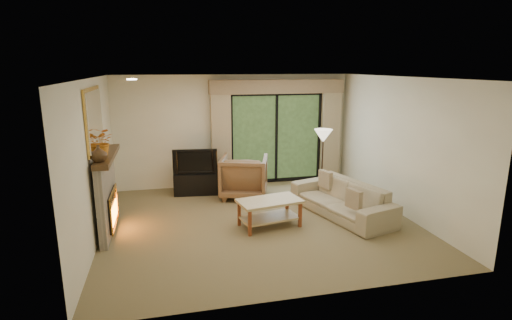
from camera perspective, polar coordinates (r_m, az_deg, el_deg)
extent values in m
plane|color=olive|center=(7.41, 0.53, -8.83)|extent=(5.50, 5.50, 0.00)
plane|color=white|center=(6.86, 0.58, 11.70)|extent=(5.50, 5.50, 0.00)
plane|color=beige|center=(9.43, -3.04, 4.19)|extent=(5.00, 0.00, 5.00)
plane|color=beige|center=(4.71, 7.78, -5.30)|extent=(5.00, 0.00, 5.00)
plane|color=beige|center=(6.92, -22.15, -0.14)|extent=(0.00, 5.00, 5.00)
plane|color=beige|center=(8.11, 19.80, 1.92)|extent=(0.00, 5.00, 5.00)
cube|color=tan|center=(9.23, -5.00, 3.34)|extent=(0.45, 0.18, 2.35)
cube|color=tan|center=(9.97, 10.58, 3.91)|extent=(0.45, 0.18, 2.35)
cube|color=#937757|center=(9.41, 3.14, 10.43)|extent=(3.20, 0.24, 0.32)
cube|color=black|center=(9.01, -8.56, -3.30)|extent=(1.00, 0.53, 0.48)
imported|color=black|center=(8.88, -8.68, -0.10)|extent=(0.97, 0.23, 0.56)
imported|color=brown|center=(8.66, -1.72, -2.35)|extent=(1.22, 1.24, 0.91)
imported|color=tan|center=(7.81, 12.12, -5.45)|extent=(1.42, 2.34, 0.64)
cube|color=brown|center=(7.18, 13.80, -5.45)|extent=(0.18, 0.35, 0.34)
cube|color=brown|center=(8.27, 9.88, -2.74)|extent=(0.18, 0.36, 0.35)
imported|color=#3E2A16|center=(6.50, -21.57, 0.88)|extent=(0.26, 0.26, 0.26)
imported|color=orange|center=(6.86, -21.19, 2.42)|extent=(0.50, 0.46, 0.47)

